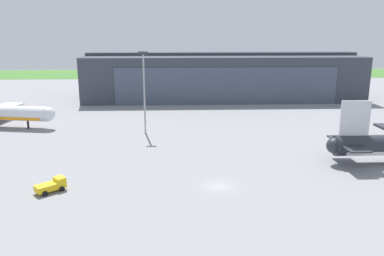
% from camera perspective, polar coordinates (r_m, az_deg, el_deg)
% --- Properties ---
extents(ground_plane, '(440.00, 440.00, 0.00)m').
position_cam_1_polar(ground_plane, '(68.31, 3.94, -8.62)').
color(ground_plane, gray).
extents(grass_field_strip, '(440.00, 56.00, 0.08)m').
position_cam_1_polar(grass_field_strip, '(253.67, -0.80, 8.09)').
color(grass_field_strip, '#42742E').
rests_on(grass_field_strip, ground_plane).
extents(maintenance_hangar, '(108.43, 34.49, 18.46)m').
position_cam_1_polar(maintenance_hangar, '(159.85, 4.37, 7.70)').
color(maintenance_hangar, '#383D47').
rests_on(maintenance_hangar, ground_plane).
extents(fuel_bowser, '(5.12, 4.85, 2.17)m').
position_cam_1_polar(fuel_bowser, '(69.88, -20.11, -8.01)').
color(fuel_bowser, yellow).
rests_on(fuel_bowser, ground_plane).
extents(apron_light_mast, '(2.40, 0.50, 21.53)m').
position_cam_1_polar(apron_light_mast, '(101.19, -7.12, 6.07)').
color(apron_light_mast, '#99999E').
rests_on(apron_light_mast, ground_plane).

